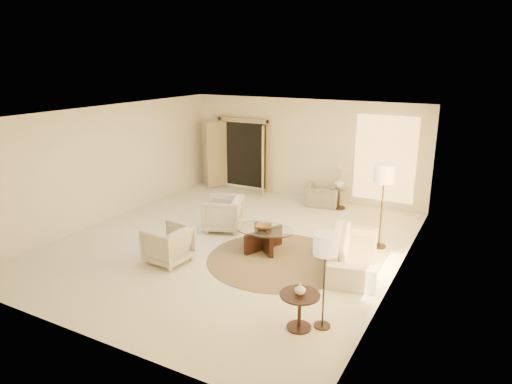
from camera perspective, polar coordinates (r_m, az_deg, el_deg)
The scene contains 18 objects.
room at distance 9.59m, azimuth -3.24°, elevation 1.44°, with size 7.04×8.04×2.83m.
windows_right at distance 8.49m, azimuth 17.42°, elevation -1.62°, with size 0.10×6.40×2.40m, color #FCC564, non-canonical shape.
window_back_corner at distance 12.37m, azimuth 15.78°, elevation 4.00°, with size 1.70×0.10×2.40m, color #FCC564, non-canonical shape.
curtains_right at distance 9.37m, azimuth 18.20°, elevation -0.36°, with size 0.06×5.20×2.60m, color beige, non-canonical shape.
french_doors at distance 13.81m, azimuth -1.67°, elevation 4.64°, with size 1.95×0.66×2.16m.
area_rug at distance 9.20m, azimuth 2.68°, elevation -8.44°, with size 2.82×2.82×0.01m, color #413422.
sofa at distance 9.00m, azimuth 12.14°, elevation -7.20°, with size 2.20×0.86×0.64m, color beige.
armchair_left at distance 10.63m, azimuth -4.17°, elevation -2.52°, with size 0.84×0.79×0.87m, color beige.
armchair_right at distance 9.13m, azimuth -10.95°, elevation -6.26°, with size 0.78×0.73×0.80m, color beige.
accent_chair at distance 12.48m, azimuth 8.34°, elevation -0.01°, with size 0.89×0.58×0.77m, color gray.
coffee_table at distance 9.54m, azimuth 0.95°, elevation -5.59°, with size 1.52×1.52×0.47m.
end_table at distance 6.92m, azimuth 5.47°, elevation -13.87°, with size 0.60×0.60×0.56m.
side_table at distance 12.35m, azimuth 10.31°, elevation -0.46°, with size 0.50×0.50×0.58m.
floor_lamp_near at distance 9.67m, azimuth 15.73°, elevation 1.77°, with size 0.44×0.44×1.80m.
floor_lamp_far at distance 6.60m, azimuth 8.70°, elevation -7.00°, with size 0.36×0.36×1.49m.
bowl at distance 9.46m, azimuth 0.95°, elevation -4.37°, with size 0.34×0.34×0.08m, color brown.
end_vase at distance 6.79m, azimuth 5.53°, elevation -11.97°, with size 0.17×0.17×0.17m, color white.
side_vase at distance 12.26m, azimuth 10.39°, elevation 1.09°, with size 0.23×0.23×0.24m, color white.
Camera 1 is at (4.87, -7.89, 3.85)m, focal length 32.00 mm.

